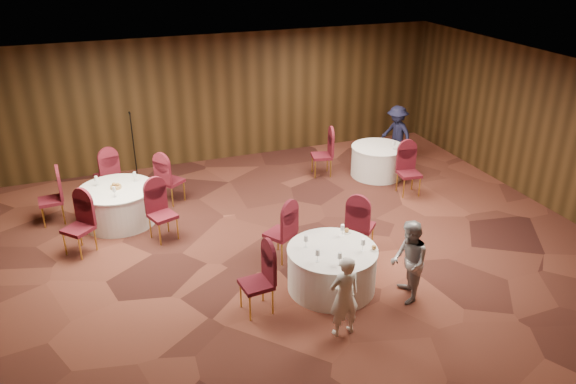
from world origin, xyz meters
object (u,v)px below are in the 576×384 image
object	(u,v)px
table_main	(332,268)
table_right	(378,161)
table_left	(118,205)
woman_a	(344,296)
man_c	(396,134)
woman_b	(409,262)
mic_stand	(136,162)

from	to	relation	value
table_main	table_right	world-z (taller)	same
table_left	woman_a	size ratio (longest dim) A/B	1.17
man_c	woman_b	bearing A→B (deg)	-44.99
table_left	woman_b	bearing A→B (deg)	-47.13
mic_stand	woman_a	bearing A→B (deg)	-72.06
woman_b	woman_a	bearing A→B (deg)	-54.00
table_left	mic_stand	size ratio (longest dim) A/B	0.89
table_right	mic_stand	bearing A→B (deg)	163.91
table_main	mic_stand	size ratio (longest dim) A/B	0.86
table_main	table_left	distance (m)	4.81
table_main	woman_a	world-z (taller)	woman_a
woman_a	man_c	world-z (taller)	man_c
table_main	mic_stand	xyz separation A→B (m)	(-2.50, 5.55, 0.14)
man_c	table_main	bearing A→B (deg)	-56.52
woman_a	woman_b	size ratio (longest dim) A/B	0.95
man_c	table_left	bearing A→B (deg)	-98.48
table_left	woman_a	world-z (taller)	woman_a
table_main	man_c	world-z (taller)	man_c
table_right	woman_a	world-z (taller)	woman_a
table_left	table_right	world-z (taller)	same
woman_b	man_c	bearing A→B (deg)	169.59
table_left	table_right	bearing A→B (deg)	2.47
mic_stand	woman_a	xyz separation A→B (m)	(2.16, -6.69, 0.14)
woman_b	mic_stand	bearing A→B (deg)	-132.48
woman_a	man_c	size ratio (longest dim) A/B	0.90
table_left	man_c	world-z (taller)	man_c
table_left	table_right	distance (m)	6.12
table_left	mic_stand	bearing A→B (deg)	72.60
woman_b	man_c	world-z (taller)	man_c
mic_stand	table_right	bearing A→B (deg)	-16.09
table_main	woman_a	size ratio (longest dim) A/B	1.14
table_main	table_left	world-z (taller)	same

